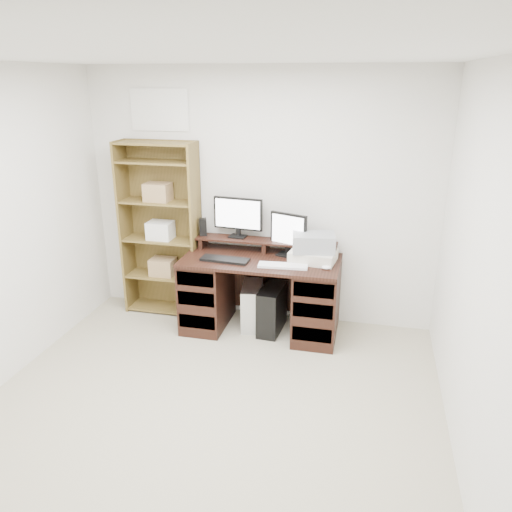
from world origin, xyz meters
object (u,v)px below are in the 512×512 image
(printer, at_px, (313,256))
(tower_silver, at_px, (252,305))
(desk, at_px, (261,293))
(monitor_wide, at_px, (238,215))
(monitor_small, at_px, (288,233))
(tower_black, at_px, (272,309))
(bookshelf, at_px, (161,228))

(printer, relative_size, tower_silver, 0.95)
(desk, bearing_deg, printer, 4.59)
(monitor_wide, xyz_separation_m, printer, (0.78, -0.21, -0.29))
(desk, height_order, tower_silver, desk)
(monitor_small, xyz_separation_m, tower_black, (-0.12, -0.16, -0.75))
(printer, xyz_separation_m, tower_black, (-0.38, -0.04, -0.57))
(tower_silver, height_order, tower_black, tower_black)
(monitor_wide, distance_m, bookshelf, 0.83)
(printer, relative_size, bookshelf, 0.23)
(monitor_wide, height_order, tower_silver, monitor_wide)
(tower_silver, distance_m, tower_black, 0.22)
(bookshelf, bearing_deg, tower_black, -9.94)
(printer, bearing_deg, monitor_small, 162.63)
(desk, distance_m, tower_black, 0.19)
(monitor_small, height_order, tower_black, monitor_small)
(monitor_small, bearing_deg, printer, -4.23)
(desk, relative_size, monitor_wide, 2.98)
(bookshelf, bearing_deg, printer, -6.22)
(monitor_wide, distance_m, monitor_small, 0.55)
(desk, relative_size, monitor_small, 3.60)
(desk, xyz_separation_m, monitor_small, (0.23, 0.16, 0.59))
(tower_silver, bearing_deg, printer, -11.07)
(desk, xyz_separation_m, tower_silver, (-0.10, 0.06, -0.17))
(desk, bearing_deg, tower_silver, 150.88)
(tower_silver, bearing_deg, monitor_wide, 124.68)
(desk, bearing_deg, bookshelf, 169.07)
(desk, relative_size, tower_silver, 3.44)
(monitor_wide, relative_size, bookshelf, 0.28)
(monitor_small, height_order, bookshelf, bookshelf)
(monitor_small, distance_m, tower_black, 0.77)
(desk, height_order, bookshelf, bookshelf)
(desk, distance_m, bookshelf, 1.24)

